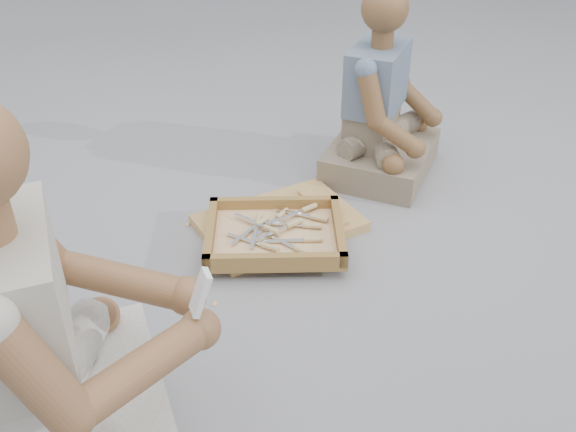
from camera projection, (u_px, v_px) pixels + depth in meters
name	position (u px, v px, depth m)	size (l,w,h in m)	color
ground	(318.00, 307.00, 2.19)	(60.00, 60.00, 0.00)	gray
carved_panel	(279.00, 223.00, 2.58)	(0.61, 0.41, 0.04)	olive
tool_tray	(275.00, 234.00, 2.44)	(0.63, 0.57, 0.07)	brown
chisel_0	(298.00, 249.00, 2.34)	(0.12, 0.20, 0.02)	silver
chisel_1	(307.00, 225.00, 2.47)	(0.20, 0.12, 0.02)	silver
chisel_2	(265.00, 246.00, 2.36)	(0.15, 0.18, 0.02)	silver
chisel_3	(267.00, 228.00, 2.44)	(0.12, 0.20, 0.02)	silver
chisel_4	(257.00, 223.00, 2.48)	(0.12, 0.20, 0.02)	silver
chisel_5	(314.00, 217.00, 2.52)	(0.17, 0.17, 0.02)	silver
chisel_6	(259.00, 224.00, 2.48)	(0.20, 0.13, 0.02)	silver
chisel_7	(290.00, 225.00, 2.46)	(0.22, 0.07, 0.02)	silver
chisel_8	(307.00, 240.00, 2.39)	(0.21, 0.09, 0.02)	silver
chisel_9	(305.00, 210.00, 2.55)	(0.22, 0.07, 0.02)	silver
chisel_10	(279.00, 216.00, 2.54)	(0.19, 0.14, 0.02)	silver
wood_chip_0	(187.00, 225.00, 2.61)	(0.02, 0.01, 0.00)	#DCBC82
wood_chip_1	(294.00, 201.00, 2.76)	(0.02, 0.01, 0.00)	#DCBC82
wood_chip_2	(316.00, 187.00, 2.86)	(0.02, 0.01, 0.00)	#DCBC82
wood_chip_3	(272.00, 200.00, 2.77)	(0.02, 0.01, 0.00)	#DCBC82
wood_chip_4	(257.00, 202.00, 2.75)	(0.02, 0.01, 0.00)	#DCBC82
wood_chip_5	(215.00, 304.00, 2.20)	(0.02, 0.01, 0.00)	#DCBC82
wood_chip_6	(271.00, 257.00, 2.42)	(0.02, 0.01, 0.00)	#DCBC82
wood_chip_7	(342.00, 236.00, 2.54)	(0.02, 0.01, 0.00)	#DCBC82
wood_chip_8	(264.00, 246.00, 2.48)	(0.02, 0.01, 0.00)	#DCBC82
wood_chip_9	(307.00, 257.00, 2.42)	(0.02, 0.01, 0.00)	#DCBC82
craftsman	(46.00, 356.00, 1.53)	(0.68, 0.67, 1.01)	beige
companion	(382.00, 115.00, 2.84)	(0.68, 0.68, 0.84)	gray
mobile_phone	(201.00, 293.00, 1.51)	(0.06, 0.05, 0.12)	silver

